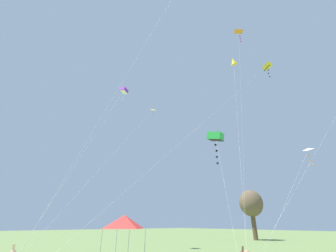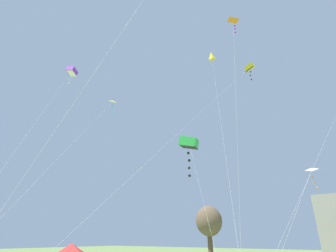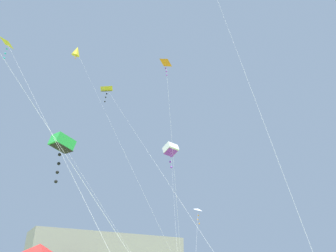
# 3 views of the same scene
# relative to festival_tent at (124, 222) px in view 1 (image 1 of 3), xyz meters

# --- Properties ---
(tree_far_left) EXTENTS (4.47, 4.47, 9.03)m
(tree_far_left) POSITION_rel_festival_tent_xyz_m (-8.00, 32.37, 3.42)
(tree_far_left) COLOR brown
(tree_far_left) RESTS_ON ground
(festival_tent) EXTENTS (2.77, 2.77, 3.51)m
(festival_tent) POSITION_rel_festival_tent_xyz_m (0.00, 0.00, 0.00)
(festival_tent) COLOR #B7B7BC
(festival_tent) RESTS_ON ground
(kite_green_box_1) EXTENTS (7.30, 7.73, 12.82)m
(kite_green_box_1) POSITION_rel_festival_tent_xyz_m (2.18, 9.95, 9.08)
(kite_green_box_1) COLOR silver
(kite_green_box_1) RESTS_ON ground
(kite_orange_delta_2) EXTENTS (1.00, 3.38, 20.39)m
(kite_orange_delta_2) POSITION_rel_festival_tent_xyz_m (9.30, 5.84, 16.86)
(kite_orange_delta_2) COLOR silver
(kite_orange_delta_2) RESTS_ON ground
(kite_white_delta_3) EXTENTS (3.51, 3.87, 7.57)m
(kite_white_delta_3) POSITION_rel_festival_tent_xyz_m (12.44, 6.25, 4.28)
(kite_white_delta_3) COLOR silver
(kite_white_delta_3) RESTS_ON ground
(kite_yellow_delta_4) EXTENTS (5.27, 13.17, 16.42)m
(kite_yellow_delta_4) POSITION_rel_festival_tent_xyz_m (-3.14, 4.63, 12.88)
(kite_yellow_delta_4) COLOR silver
(kite_yellow_delta_4) RESTS_ON ground
(kite_yellow_diamond_6) EXTENTS (7.12, 13.36, 25.58)m
(kite_yellow_diamond_6) POSITION_rel_festival_tent_xyz_m (3.12, 14.59, 21.90)
(kite_yellow_diamond_6) COLOR silver
(kite_yellow_diamond_6) RESTS_ON ground
(kite_purple_box_7) EXTENTS (12.66, 12.40, 22.06)m
(kite_purple_box_7) POSITION_rel_festival_tent_xyz_m (-9.46, 3.62, 18.54)
(kite_purple_box_7) COLOR silver
(kite_purple_box_7) RESTS_ON ground
(kite_yellow_box_8) EXTENTS (3.08, 24.40, 22.73)m
(kite_yellow_box_8) POSITION_rel_festival_tent_xyz_m (7.23, 15.74, 19.03)
(kite_yellow_box_8) COLOR silver
(kite_yellow_box_8) RESTS_ON ground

